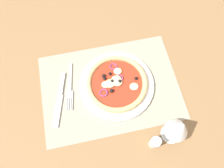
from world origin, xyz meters
TOP-DOWN VIEW (x-y plane):
  - ground_plane at (0.00, 0.00)cm, footprint 190.00×140.00cm
  - placemat at (0.00, 0.00)cm, footprint 48.87×34.38cm
  - plate at (-2.46, -0.09)cm, footprint 26.53×26.53cm
  - pizza at (-2.44, -0.12)cm, footprint 21.63×21.63cm
  - fork at (14.12, -2.21)cm, footprint 4.39×18.01cm
  - knife at (18.28, 1.19)cm, footprint 6.88×19.72cm
  - wine_glass at (-16.13, 20.51)cm, footprint 7.20×7.20cm
  - pepper_shaker at (-9.65, 22.34)cm, footprint 3.20×3.20cm

SIDE VIEW (x-z plane):
  - ground_plane at x=0.00cm, z-range -2.40..0.00cm
  - placemat at x=0.00cm, z-range 0.00..0.40cm
  - fork at x=14.12cm, z-range 0.40..0.84cm
  - knife at x=18.28cm, z-range 0.35..0.96cm
  - plate at x=-2.46cm, z-range 0.40..1.49cm
  - pizza at x=-2.44cm, z-range 1.26..3.93cm
  - pepper_shaker at x=-9.65cm, z-range -0.10..6.60cm
  - wine_glass at x=-16.13cm, z-range 2.61..17.51cm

